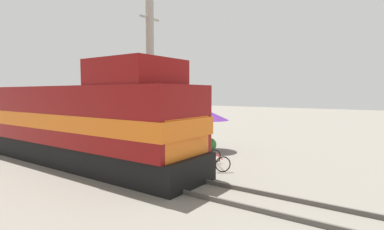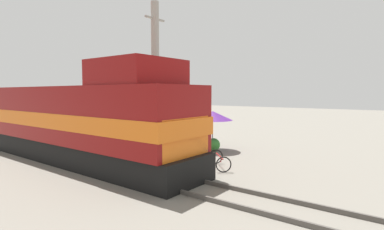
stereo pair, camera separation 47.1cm
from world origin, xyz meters
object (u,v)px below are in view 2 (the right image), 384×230
Objects in this scene: vendor_umbrella at (213,116)px; person_bystander at (163,136)px; locomotive at (83,121)px; bicycle_spare at (219,160)px; billboard_sign at (142,103)px; utility_pole at (155,72)px; bicycle at (174,141)px.

person_bystander is at bearing 133.99° from vendor_umbrella.
bicycle_spare is at bearing -62.70° from locomotive.
locomotive is 4.00× the size of billboard_sign.
utility_pole is (6.60, 1.47, 2.82)m from locomotive.
locomotive reaches higher than person_bystander.
utility_pole is at bearing 87.68° from vendor_umbrella.
bicycle is (5.83, -0.90, -1.65)m from locomotive.
bicycle is (-0.57, 2.51, -1.70)m from vendor_umbrella.
bicycle is at bearing -109.02° from billboard_sign.
locomotive is 4.69m from person_bystander.
vendor_umbrella is at bearing -28.06° from locomotive.
person_bystander is at bearing 145.38° from bicycle.
person_bystander reaches higher than bicycle.
vendor_umbrella is 3.08m from bicycle.
vendor_umbrella is 1.41× the size of bicycle_spare.
utility_pole reaches higher than bicycle_spare.
bicycle is at bearing -108.01° from utility_pole.
utility_pole is at bearing 12.55° from locomotive.
billboard_sign is 10.85m from bicycle_spare.
vendor_umbrella is 0.65× the size of billboard_sign.
bicycle_spare is (-3.31, -2.58, -1.72)m from vendor_umbrella.
billboard_sign is 6.11m from person_bystander.
vendor_umbrella is (-0.20, -4.88, -2.77)m from utility_pole.
billboard_sign is at bearing 26.51° from locomotive.
bicycle_spare is at bearing -115.18° from utility_pole.
person_bystander is 1.00× the size of bicycle_spare.
locomotive reaches higher than bicycle_spare.
locomotive is 6.12m from bicycle.
vendor_umbrella is at bearing -92.32° from utility_pole.
bicycle is at bearing 106.96° from bicycle_spare.
vendor_umbrella is 4.53m from bicycle_spare.
billboard_sign is (1.01, 7.11, 0.59)m from vendor_umbrella.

